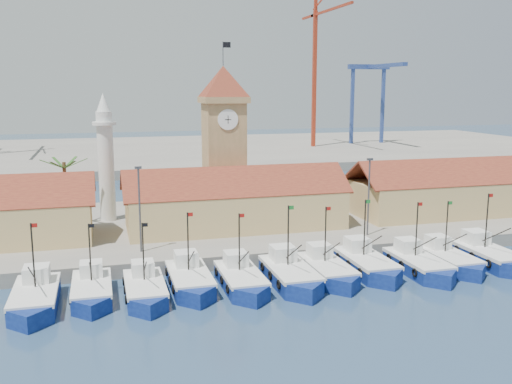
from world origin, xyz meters
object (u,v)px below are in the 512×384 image
object	(u,v)px
boat_0	(35,300)
minaret	(106,157)
boat_5	(291,276)
clock_tower	(224,138)

from	to	relation	value
boat_0	minaret	bearing A→B (deg)	75.67
boat_5	minaret	distance (m)	31.81
boat_0	clock_tower	distance (m)	34.01
boat_0	boat_5	bearing A→B (deg)	-0.15
boat_5	clock_tower	size ratio (longest dim) A/B	0.46
boat_0	minaret	distance (m)	28.09
clock_tower	minaret	distance (m)	15.30
boat_0	clock_tower	xyz separation A→B (m)	(21.59, 23.79, 11.17)
boat_0	clock_tower	size ratio (longest dim) A/B	0.45
boat_5	clock_tower	xyz separation A→B (m)	(-1.24, 23.85, 11.14)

